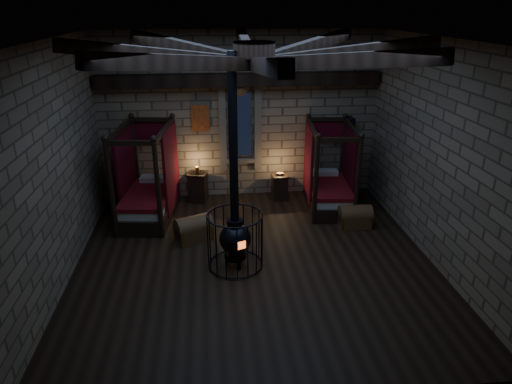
{
  "coord_description": "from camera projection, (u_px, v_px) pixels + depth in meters",
  "views": [
    {
      "loc": [
        -0.81,
        -7.85,
        4.76
      ],
      "look_at": [
        0.1,
        0.6,
        1.23
      ],
      "focal_mm": 32.0,
      "sensor_mm": 36.0,
      "label": 1
    }
  ],
  "objects": [
    {
      "name": "bed_left",
      "position": [
        149.0,
        195.0,
        10.83
      ],
      "size": [
        1.36,
        2.22,
        2.19
      ],
      "rotation": [
        0.0,
        0.0,
        -0.12
      ],
      "color": "black",
      "rests_on": "ground"
    },
    {
      "name": "nightstand_right",
      "position": [
        280.0,
        187.0,
        11.84
      ],
      "size": [
        0.43,
        0.41,
        0.73
      ],
      "rotation": [
        0.0,
        0.0,
        0.04
      ],
      "color": "black",
      "rests_on": "ground"
    },
    {
      "name": "stove",
      "position": [
        235.0,
        236.0,
        8.69
      ],
      "size": [
        1.08,
        1.08,
        4.05
      ],
      "rotation": [
        0.0,
        0.0,
        0.37
      ],
      "color": "black",
      "rests_on": "ground"
    },
    {
      "name": "trunk_left",
      "position": [
        194.0,
        229.0,
        9.83
      ],
      "size": [
        0.88,
        0.75,
        0.56
      ],
      "rotation": [
        0.0,
        0.0,
        0.42
      ],
      "color": "brown",
      "rests_on": "ground"
    },
    {
      "name": "room",
      "position": [
        254.0,
        68.0,
        7.76
      ],
      "size": [
        7.02,
        7.02,
        4.29
      ],
      "color": "black",
      "rests_on": "ground"
    },
    {
      "name": "nightstand_left",
      "position": [
        198.0,
        186.0,
        11.73
      ],
      "size": [
        0.57,
        0.56,
        0.94
      ],
      "rotation": [
        0.0,
        0.0,
        -0.23
      ],
      "color": "black",
      "rests_on": "ground"
    },
    {
      "name": "bed_right",
      "position": [
        328.0,
        187.0,
        11.39
      ],
      "size": [
        1.24,
        2.08,
        2.07
      ],
      "rotation": [
        0.0,
        0.0,
        -0.1
      ],
      "color": "black",
      "rests_on": "ground"
    },
    {
      "name": "trunk_right",
      "position": [
        355.0,
        217.0,
        10.42
      ],
      "size": [
        0.74,
        0.48,
        0.53
      ],
      "rotation": [
        0.0,
        0.0,
        -0.03
      ],
      "color": "brown",
      "rests_on": "ground"
    }
  ]
}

